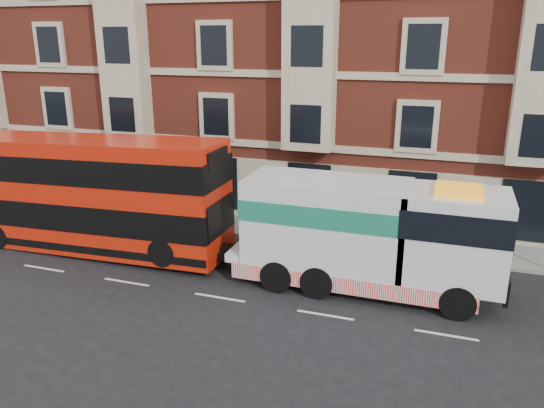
# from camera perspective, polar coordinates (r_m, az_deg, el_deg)

# --- Properties ---
(ground) EXTENTS (120.00, 120.00, 0.00)m
(ground) POSITION_cam_1_polar(r_m,az_deg,el_deg) (19.97, -5.65, -9.99)
(ground) COLOR black
(ground) RESTS_ON ground
(sidewalk) EXTENTS (90.00, 3.00, 0.15)m
(sidewalk) POSITION_cam_1_polar(r_m,az_deg,el_deg) (26.36, 1.06, -2.74)
(sidewalk) COLOR slate
(sidewalk) RESTS_ON ground
(victorian_terrace) EXTENTS (45.00, 12.00, 20.40)m
(victorian_terrace) POSITION_cam_1_polar(r_m,az_deg,el_deg) (31.85, 6.46, 18.97)
(victorian_terrace) COLOR maroon
(victorian_terrace) RESTS_ON ground
(lamp_post_west) EXTENTS (0.35, 0.15, 4.35)m
(lamp_post_west) POSITION_cam_1_polar(r_m,az_deg,el_deg) (26.85, -12.08, 3.07)
(lamp_post_west) COLOR black
(lamp_post_west) RESTS_ON sidewalk
(double_decker_bus) EXTENTS (12.52, 2.88, 5.07)m
(double_decker_bus) POSITION_cam_1_polar(r_m,az_deg,el_deg) (24.60, -19.03, 1.19)
(double_decker_bus) COLOR red
(double_decker_bus) RESTS_ON ground
(tow_truck) EXTENTS (10.03, 2.96, 4.18)m
(tow_truck) POSITION_cam_1_polar(r_m,az_deg,el_deg) (19.99, 9.80, -3.19)
(tow_truck) COLOR silver
(tow_truck) RESTS_ON ground
(pedestrian) EXTENTS (0.71, 0.50, 1.86)m
(pedestrian) POSITION_cam_1_polar(r_m,az_deg,el_deg) (29.04, -11.50, 0.92)
(pedestrian) COLOR #182231
(pedestrian) RESTS_ON sidewalk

